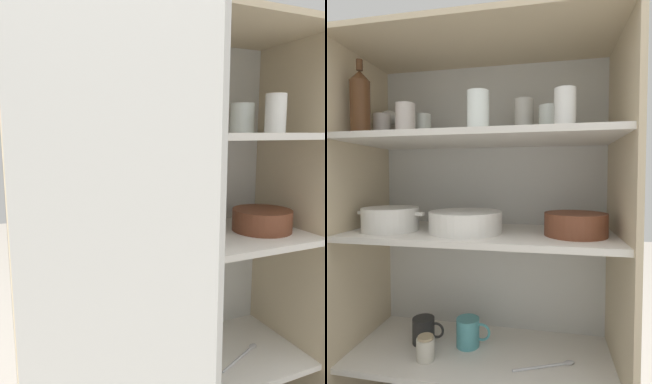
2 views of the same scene
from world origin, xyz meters
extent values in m
cube|color=silver|center=(0.00, 0.39, 0.70)|extent=(0.94, 0.02, 1.40)
cube|color=#CCB793|center=(-0.46, 0.19, 0.70)|extent=(0.02, 0.41, 1.40)
cube|color=#CCB793|center=(0.46, 0.19, 0.70)|extent=(0.02, 0.41, 1.40)
cube|color=#CCB793|center=(0.00, 0.19, 1.41)|extent=(0.94, 0.41, 0.02)
cube|color=silver|center=(0.00, 0.19, 0.33)|extent=(0.90, 0.38, 0.02)
cube|color=silver|center=(0.00, 0.19, 0.76)|extent=(0.90, 0.38, 0.02)
cube|color=silver|center=(0.00, 0.19, 1.08)|extent=(0.90, 0.38, 0.02)
cylinder|color=silver|center=(-0.26, 0.17, 1.15)|extent=(0.07, 0.07, 0.12)
cylinder|color=white|center=(0.14, 0.27, 1.16)|extent=(0.07, 0.07, 0.14)
cylinder|color=white|center=(0.28, 0.08, 1.15)|extent=(0.06, 0.06, 0.11)
cylinder|color=white|center=(0.03, 0.05, 1.15)|extent=(0.07, 0.07, 0.11)
cylinder|color=silver|center=(-0.38, 0.21, 1.14)|extent=(0.06, 0.06, 0.10)
cylinder|color=white|center=(-0.23, 0.25, 1.14)|extent=(0.06, 0.06, 0.10)
cylinder|color=white|center=(0.24, 0.19, 1.14)|extent=(0.08, 0.08, 0.09)
cylinder|color=white|center=(-0.39, 0.29, 1.10)|extent=(0.07, 0.07, 0.01)
cylinder|color=white|center=(-0.39, 0.29, 1.13)|extent=(0.01, 0.01, 0.06)
ellipsoid|color=white|center=(-0.39, 0.29, 1.19)|extent=(0.07, 0.07, 0.06)
cylinder|color=#4C2D19|center=(-0.39, 0.09, 1.18)|extent=(0.07, 0.07, 0.18)
cone|color=#4C2D19|center=(-0.39, 0.09, 1.29)|extent=(0.07, 0.07, 0.04)
cylinder|color=#4C2D19|center=(-0.39, 0.09, 1.33)|extent=(0.02, 0.02, 0.04)
cylinder|color=white|center=(-0.04, 0.16, 0.77)|extent=(0.25, 0.25, 0.01)
cylinder|color=white|center=(-0.04, 0.16, 0.78)|extent=(0.25, 0.25, 0.01)
cylinder|color=white|center=(-0.04, 0.16, 0.79)|extent=(0.25, 0.25, 0.01)
cylinder|color=white|center=(-0.04, 0.16, 0.80)|extent=(0.25, 0.25, 0.01)
cylinder|color=white|center=(-0.04, 0.16, 0.81)|extent=(0.25, 0.25, 0.01)
cylinder|color=white|center=(-0.04, 0.16, 0.81)|extent=(0.25, 0.25, 0.01)
cylinder|color=white|center=(-0.04, 0.16, 0.82)|extent=(0.25, 0.25, 0.01)
cylinder|color=white|center=(-0.04, 0.16, 0.83)|extent=(0.25, 0.25, 0.01)
cylinder|color=brown|center=(0.32, 0.17, 0.80)|extent=(0.20, 0.20, 0.07)
torus|color=brown|center=(0.32, 0.17, 0.83)|extent=(0.19, 0.19, 0.01)
cylinder|color=white|center=(-0.31, 0.14, 0.81)|extent=(0.20, 0.20, 0.08)
cube|color=white|center=(-0.42, 0.14, 0.83)|extent=(0.03, 0.02, 0.01)
cube|color=white|center=(-0.20, 0.14, 0.83)|extent=(0.03, 0.02, 0.01)
cylinder|color=black|center=(-0.22, 0.21, 0.38)|extent=(0.08, 0.08, 0.09)
torus|color=black|center=(-0.17, 0.21, 0.39)|extent=(0.06, 0.01, 0.06)
cylinder|color=teal|center=(-0.05, 0.22, 0.39)|extent=(0.08, 0.08, 0.10)
torus|color=teal|center=(0.00, 0.22, 0.39)|extent=(0.07, 0.01, 0.07)
cylinder|color=beige|center=(-0.17, 0.11, 0.37)|extent=(0.06, 0.06, 0.07)
cylinder|color=tan|center=(-0.17, 0.11, 0.41)|extent=(0.05, 0.05, 0.01)
cylinder|color=silver|center=(0.22, 0.14, 0.34)|extent=(0.18, 0.09, 0.01)
ellipsoid|color=silver|center=(0.31, 0.18, 0.34)|extent=(0.04, 0.03, 0.01)
camera|label=1|loc=(-0.50, -0.81, 1.10)|focal=35.00mm
camera|label=2|loc=(0.24, -0.82, 0.95)|focal=28.00mm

